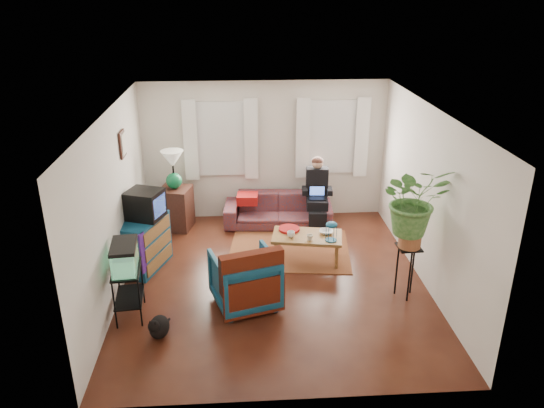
{
  "coord_description": "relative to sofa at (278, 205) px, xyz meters",
  "views": [
    {
      "loc": [
        -0.49,
        -6.97,
        4.17
      ],
      "look_at": [
        0.0,
        0.4,
        1.1
      ],
      "focal_mm": 35.0,
      "sensor_mm": 36.0,
      "label": 1
    }
  ],
  "objects": [
    {
      "name": "curtains_left",
      "position": [
        -1.02,
        0.35,
        1.16
      ],
      "size": [
        1.36,
        0.06,
        1.5
      ],
      "primitive_type": "cube",
      "color": "white",
      "rests_on": "wall_back"
    },
    {
      "name": "snack_tray",
      "position": [
        0.08,
        -1.24,
        0.09
      ],
      "size": [
        0.4,
        0.4,
        0.04
      ],
      "primitive_type": "cylinder",
      "rotation": [
        0.0,
        0.0,
        -0.18
      ],
      "color": "#B21414",
      "rests_on": "coffee_table"
    },
    {
      "name": "dresser",
      "position": [
        -2.21,
        -1.49,
        0.03
      ],
      "size": [
        0.75,
        1.02,
        0.83
      ],
      "primitive_type": "cube",
      "rotation": [
        0.0,
        0.0,
        -0.35
      ],
      "color": "#12516F",
      "rests_on": "floor"
    },
    {
      "name": "ceiling",
      "position": [
        -0.22,
        -2.05,
        2.21
      ],
      "size": [
        4.5,
        5.0,
        0.01
      ],
      "primitive_type": "cube",
      "color": "white",
      "rests_on": "wall_back"
    },
    {
      "name": "coffee_table",
      "position": [
        0.35,
        -1.44,
        -0.16
      ],
      "size": [
        1.19,
        0.79,
        0.46
      ],
      "primitive_type": "cube",
      "rotation": [
        0.0,
        0.0,
        -0.18
      ],
      "color": "brown",
      "rests_on": "floor"
    },
    {
      "name": "wall_back",
      "position": [
        -0.22,
        0.45,
        0.91
      ],
      "size": [
        4.5,
        0.01,
        2.6
      ],
      "primitive_type": "cube",
      "color": "silver",
      "rests_on": "floor"
    },
    {
      "name": "birdcage",
      "position": [
        0.7,
        -1.65,
        0.23
      ],
      "size": [
        0.21,
        0.21,
        0.32
      ],
      "primitive_type": null,
      "rotation": [
        0.0,
        0.0,
        -0.18
      ],
      "color": "#115B6B",
      "rests_on": "coffee_table"
    },
    {
      "name": "wall_right",
      "position": [
        2.03,
        -2.05,
        0.91
      ],
      "size": [
        0.01,
        5.0,
        2.6
      ],
      "primitive_type": "cube",
      "color": "silver",
      "rests_on": "floor"
    },
    {
      "name": "armchair",
      "position": [
        -0.67,
        -2.64,
        0.04
      ],
      "size": [
        1.03,
        1.0,
        0.86
      ],
      "primitive_type": "imported",
      "rotation": [
        0.0,
        0.0,
        3.44
      ],
      "color": "#136474",
      "rests_on": "floor"
    },
    {
      "name": "table_lamp",
      "position": [
        -1.87,
        -0.03,
        0.73
      ],
      "size": [
        0.48,
        0.48,
        0.71
      ],
      "primitive_type": null,
      "rotation": [
        0.0,
        0.0,
        -0.23
      ],
      "color": "white",
      "rests_on": "side_table"
    },
    {
      "name": "side_table",
      "position": [
        -1.87,
        -0.03,
        0.0
      ],
      "size": [
        0.64,
        0.64,
        0.78
      ],
      "primitive_type": "cube",
      "rotation": [
        0.0,
        0.0,
        -0.23
      ],
      "color": "#422418",
      "rests_on": "floor"
    },
    {
      "name": "cup_b",
      "position": [
        0.37,
        -1.63,
        0.12
      ],
      "size": [
        0.12,
        0.12,
        0.09
      ],
      "primitive_type": "imported",
      "rotation": [
        0.0,
        0.0,
        -0.18
      ],
      "color": "beige",
      "rests_on": "coffee_table"
    },
    {
      "name": "area_rug",
      "position": [
        0.11,
        -1.05,
        -0.38
      ],
      "size": [
        2.17,
        1.82,
        0.01
      ],
      "primitive_type": "cube",
      "rotation": [
        0.0,
        0.0,
        -0.12
      ],
      "color": "maroon",
      "rests_on": "floor"
    },
    {
      "name": "serape_throw",
      "position": [
        -0.57,
        -2.96,
        0.22
      ],
      "size": [
        0.88,
        0.45,
        0.71
      ],
      "primitive_type": "cube",
      "rotation": [
        0.0,
        0.0,
        0.3
      ],
      "color": "#9E0A0A",
      "rests_on": "armchair"
    },
    {
      "name": "crt_tv",
      "position": [
        -2.16,
        -1.41,
        0.67
      ],
      "size": [
        0.63,
        0.61,
        0.44
      ],
      "primitive_type": "cube",
      "rotation": [
        0.0,
        0.0,
        -0.35
      ],
      "color": "black",
      "rests_on": "dresser"
    },
    {
      "name": "window_right",
      "position": [
        1.03,
        0.43,
        1.16
      ],
      "size": [
        1.08,
        0.04,
        1.38
      ],
      "primitive_type": "cube",
      "color": "white",
      "rests_on": "wall_back"
    },
    {
      "name": "aquarium",
      "position": [
        -2.22,
        -2.82,
        0.52
      ],
      "size": [
        0.37,
        0.61,
        0.38
      ],
      "primitive_type": "cube",
      "rotation": [
        0.0,
        0.0,
        0.1
      ],
      "color": "#7FD899",
      "rests_on": "aquarium_stand"
    },
    {
      "name": "floor",
      "position": [
        -0.22,
        -2.05,
        -0.39
      ],
      "size": [
        4.5,
        5.0,
        0.01
      ],
      "primitive_type": "cube",
      "color": "#4F2B14",
      "rests_on": "ground"
    },
    {
      "name": "sofa",
      "position": [
        0.0,
        0.0,
        0.0
      ],
      "size": [
        2.03,
        0.93,
        0.77
      ],
      "primitive_type": "imported",
      "rotation": [
        0.0,
        0.0,
        -0.08
      ],
      "color": "brown",
      "rests_on": "floor"
    },
    {
      "name": "curtains_right",
      "position": [
        1.03,
        0.35,
        1.16
      ],
      "size": [
        1.36,
        0.06,
        1.5
      ],
      "primitive_type": "cube",
      "color": "white",
      "rests_on": "wall_back"
    },
    {
      "name": "seated_person",
      "position": [
        0.71,
        -0.06,
        0.2
      ],
      "size": [
        0.54,
        0.64,
        1.18
      ],
      "primitive_type": null,
      "rotation": [
        0.0,
        0.0,
        -0.08
      ],
      "color": "black",
      "rests_on": "sofa"
    },
    {
      "name": "cup_a",
      "position": [
        0.09,
        -1.49,
        0.12
      ],
      "size": [
        0.14,
        0.14,
        0.1
      ],
      "primitive_type": "imported",
      "rotation": [
        0.0,
        0.0,
        -0.18
      ],
      "color": "white",
      "rests_on": "coffee_table"
    },
    {
      "name": "bowl",
      "position": [
        0.67,
        -1.39,
        0.1
      ],
      "size": [
        0.25,
        0.25,
        0.05
      ],
      "primitive_type": "imported",
      "rotation": [
        0.0,
        0.0,
        -0.18
      ],
      "color": "white",
      "rests_on": "coffee_table"
    },
    {
      "name": "wall_left",
      "position": [
        -2.47,
        -2.05,
        0.91
      ],
      "size": [
        0.01,
        5.0,
        2.6
      ],
      "primitive_type": "cube",
      "color": "silver",
      "rests_on": "floor"
    },
    {
      "name": "wall_front",
      "position": [
        -0.22,
        -4.55,
        0.91
      ],
      "size": [
        4.5,
        0.01,
        2.6
      ],
      "primitive_type": "cube",
      "color": "silver",
      "rests_on": "floor"
    },
    {
      "name": "window_left",
      "position": [
        -1.02,
        0.43,
        1.16
      ],
      "size": [
        1.08,
        0.04,
        1.38
      ],
      "primitive_type": "cube",
      "color": "white",
      "rests_on": "wall_back"
    },
    {
      "name": "black_cat",
      "position": [
        -1.77,
        -3.32,
        -0.22
      ],
      "size": [
        0.35,
        0.45,
        0.34
      ],
      "primitive_type": "ellipsoid",
      "rotation": [
        0.0,
        0.0,
        -0.25
      ],
      "color": "black",
      "rests_on": "floor"
    },
    {
      "name": "aquarium_stand",
      "position": [
        -2.22,
        -2.82,
        -0.03
      ],
      "size": [
        0.42,
        0.67,
        0.71
      ],
      "primitive_type": "cube",
      "rotation": [
        0.0,
        0.0,
        0.1
      ],
      "color": "black",
      "rests_on": "floor"
    },
    {
      "name": "picture_frame",
      "position": [
        -2.44,
        -1.2,
        1.56
      ],
      "size": [
        0.04,
        0.32,
        0.4
      ],
      "primitive_type": "cube",
      "color": "#3D2616",
      "rests_on": "wall_left"
    },
    {
      "name": "plant_stand",
      "position": [
        1.63,
        -2.58,
        0.01
      ],
      "size": [
        0.35,
        0.35,
        0.79
      ],
      "primitive_type": "cube",
      "rotation": [
        0.0,
        0.0,
        0.04
      ],
      "color": "black",
      "rests_on": "floor"
    },
    {
      "name": "potted_plant",
      "position": [
        1.63,
        -2.58,
        0.96
      ],
      "size": [
        0.93,
        0.82,
        1.01
      ],
      "primitive_type": "imported",
      "rotation": [
        0.0,
        0.0,
        0.04
      ],
      "color": "#599947",
      "rests_on": "plant_stand"
    }
  ]
}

